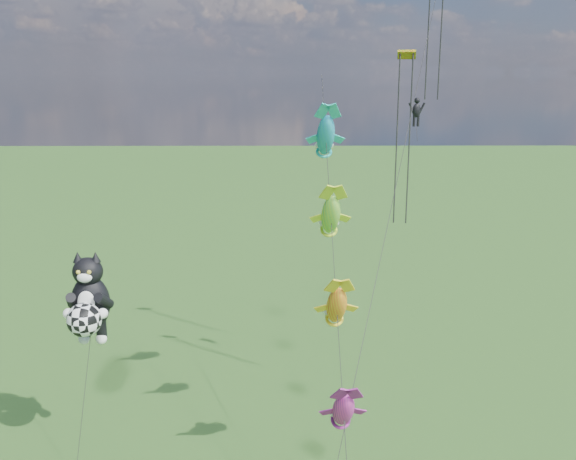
{
  "coord_description": "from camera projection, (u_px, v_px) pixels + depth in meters",
  "views": [
    {
      "loc": [
        13.64,
        -23.55,
        19.18
      ],
      "look_at": [
        13.94,
        10.83,
        10.73
      ],
      "focal_mm": 40.0,
      "sensor_mm": 36.0,
      "label": 1
    }
  ],
  "objects": [
    {
      "name": "parafoil_rig",
      "position": [
        416.0,
        89.0,
        34.21
      ],
      "size": [
        7.94,
        16.13,
        27.06
      ],
      "rotation": [
        0.0,
        0.0,
        -0.35
      ],
      "color": "brown",
      "rests_on": "ground"
    },
    {
      "name": "cat_kite_rig",
      "position": [
        88.0,
        302.0,
        31.85
      ],
      "size": [
        2.21,
        4.05,
        10.62
      ],
      "rotation": [
        0.0,
        0.0,
        -0.15
      ],
      "color": "brown",
      "rests_on": "ground"
    },
    {
      "name": "fish_windsock_rig",
      "position": [
        334.0,
        259.0,
        29.89
      ],
      "size": [
        1.31,
        15.96,
        19.08
      ],
      "rotation": [
        0.0,
        0.0,
        0.36
      ],
      "color": "brown",
      "rests_on": "ground"
    }
  ]
}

